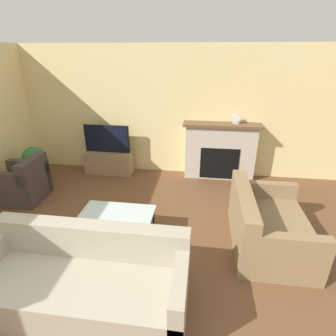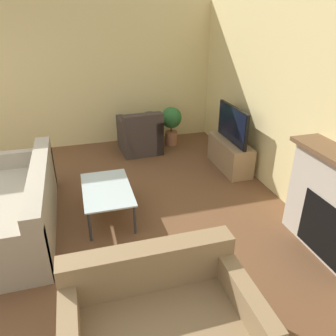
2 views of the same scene
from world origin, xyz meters
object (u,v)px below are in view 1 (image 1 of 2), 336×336
Objects in this scene: armchair_by_window at (23,184)px; coffee_table at (117,216)px; tv at (107,139)px; couch_loveseat at (266,227)px; potted_plant at (34,161)px; mantel_clock at (236,118)px; couch_sectional at (84,282)px.

armchair_by_window reaches higher than coffee_table.
couch_loveseat is at bearing -34.30° from tv.
potted_plant is (-4.36, 1.39, 0.20)m from couch_loveseat.
potted_plant is (-1.34, -0.67, -0.32)m from tv.
mantel_clock is (1.80, 2.34, 0.93)m from coffee_table.
couch_sectional is 2.84m from armchair_by_window.
mantel_clock is at bearing 7.98° from couch_loveseat.
mantel_clock is (3.87, 1.47, 1.01)m from armchair_by_window.
couch_loveseat is (2.12, 1.25, -0.00)m from couch_sectional.
coffee_table is (2.07, -0.87, 0.08)m from armchair_by_window.
couch_loveseat is 4.58m from potted_plant.
tv reaches higher than couch_loveseat.
mantel_clock reaches higher than couch_loveseat.
tv reaches higher than armchair_by_window.
couch_loveseat reaches higher than potted_plant.
armchair_by_window is 0.79× the size of coffee_table.
mantel_clock is at bearing 52.34° from coffee_table.
armchair_by_window is 0.73m from potted_plant.
tv reaches higher than potted_plant.
potted_plant is 4.21m from mantel_clock.
armchair_by_window is (-1.16, -1.35, -0.50)m from tv.
couch_sectional is 2.69× the size of armchair_by_window.
couch_sectional is at bearing -90.72° from coffee_table.
mantel_clock is (1.82, 3.42, 1.02)m from couch_sectional.
couch_loveseat is 4.24m from armchair_by_window.
couch_sectional is 2.11× the size of coffee_table.
couch_sectional is 4.01m from mantel_clock.
tv is at bearing 112.18° from coffee_table.
couch_sectional is at bearing 43.23° from armchair_by_window.
armchair_by_window reaches higher than potted_plant.
potted_plant is at bearing -168.41° from armchair_by_window.
armchair_by_window is 4.26m from mantel_clock.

